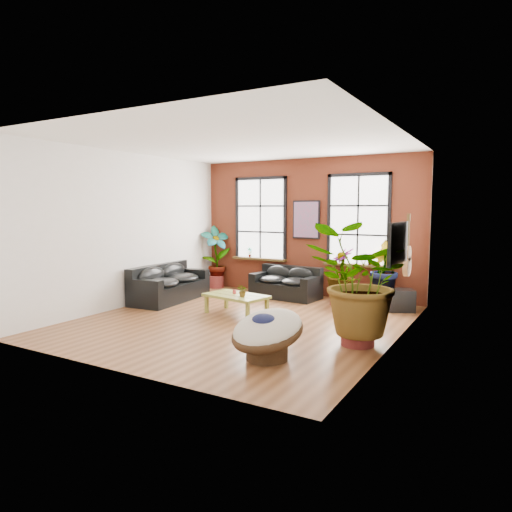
{
  "coord_description": "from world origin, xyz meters",
  "views": [
    {
      "loc": [
        4.69,
        -7.58,
        2.24
      ],
      "look_at": [
        0.0,
        0.6,
        1.25
      ],
      "focal_mm": 32.0,
      "sensor_mm": 36.0,
      "label": 1
    }
  ],
  "objects_px": {
    "sofa_back": "(286,284)",
    "coffee_table": "(236,297)",
    "papasan_chair": "(267,332)",
    "sofa_left": "(168,284)"
  },
  "relations": [
    {
      "from": "sofa_back",
      "to": "coffee_table",
      "type": "xyz_separation_m",
      "value": [
        -0.11,
        -2.18,
        0.02
      ]
    },
    {
      "from": "papasan_chair",
      "to": "sofa_back",
      "type": "bearing_deg",
      "value": 128.44
    },
    {
      "from": "sofa_left",
      "to": "coffee_table",
      "type": "height_order",
      "value": "sofa_left"
    },
    {
      "from": "coffee_table",
      "to": "papasan_chair",
      "type": "distance_m",
      "value": 2.95
    },
    {
      "from": "sofa_back",
      "to": "coffee_table",
      "type": "height_order",
      "value": "sofa_back"
    },
    {
      "from": "sofa_left",
      "to": "papasan_chair",
      "type": "bearing_deg",
      "value": -127.55
    },
    {
      "from": "papasan_chair",
      "to": "coffee_table",
      "type": "bearing_deg",
      "value": 147.08
    },
    {
      "from": "sofa_back",
      "to": "papasan_chair",
      "type": "xyz_separation_m",
      "value": [
        1.83,
        -4.4,
        0.06
      ]
    },
    {
      "from": "sofa_left",
      "to": "coffee_table",
      "type": "relative_size",
      "value": 1.58
    },
    {
      "from": "sofa_back",
      "to": "sofa_left",
      "type": "distance_m",
      "value": 2.92
    }
  ]
}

